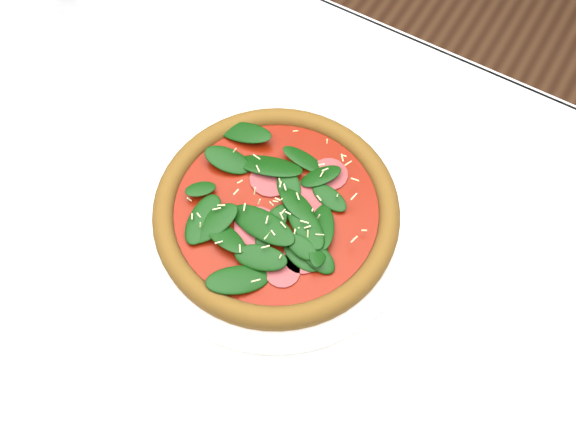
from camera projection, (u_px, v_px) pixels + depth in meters
The scene contains 5 objects.
ground at pixel (255, 357), 1.53m from camera, with size 6.00×6.00×0.00m, color brown.
dining_table at pixel (236, 237), 0.96m from camera, with size 1.21×0.81×0.75m.
plate at pixel (276, 216), 0.85m from camera, with size 0.37×0.37×0.02m.
pizza at pixel (276, 208), 0.83m from camera, with size 0.38×0.38×0.04m.
saucer_near at pixel (429, 403), 0.74m from camera, with size 0.13×0.13×0.01m.
Camera 1 is at (0.28, -0.32, 1.51)m, focal length 40.00 mm.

